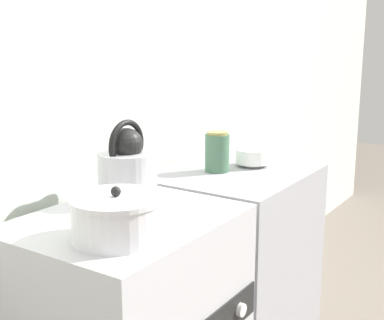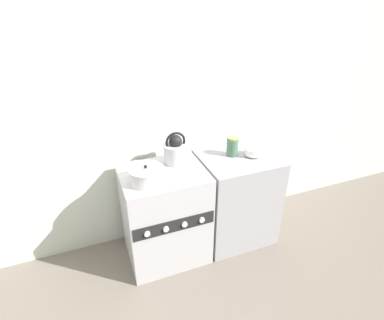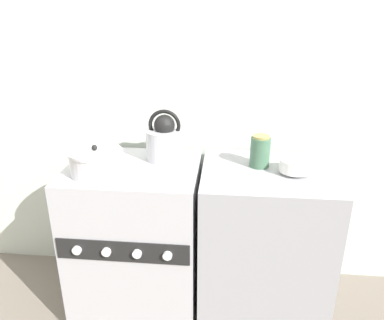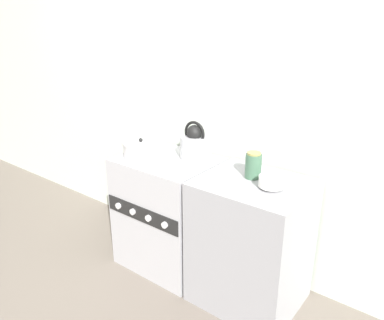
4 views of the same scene
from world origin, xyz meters
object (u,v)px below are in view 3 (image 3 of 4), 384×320
object	(u,v)px
kettle	(165,140)
cooking_pot	(96,162)
stove	(137,237)
enamel_bowl	(295,166)
storage_jar	(260,151)

from	to	relation	value
kettle	cooking_pot	bearing A→B (deg)	-144.36
stove	cooking_pot	distance (m)	0.51
kettle	cooking_pot	distance (m)	0.38
enamel_bowl	storage_jar	world-z (taller)	storage_jar
kettle	enamel_bowl	bearing A→B (deg)	-11.59
stove	cooking_pot	xyz separation A→B (m)	(-0.15, -0.10, 0.48)
kettle	storage_jar	bearing A→B (deg)	-6.49
stove	kettle	xyz separation A→B (m)	(0.15, 0.12, 0.53)
kettle	storage_jar	size ratio (longest dim) A/B	1.66
cooking_pot	kettle	bearing A→B (deg)	35.64
stove	storage_jar	xyz separation A→B (m)	(0.64, 0.06, 0.50)
enamel_bowl	storage_jar	xyz separation A→B (m)	(-0.16, 0.08, 0.04)
stove	kettle	distance (m)	0.56
stove	kettle	size ratio (longest dim) A/B	3.12
cooking_pot	enamel_bowl	xyz separation A→B (m)	(0.95, 0.08, -0.02)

